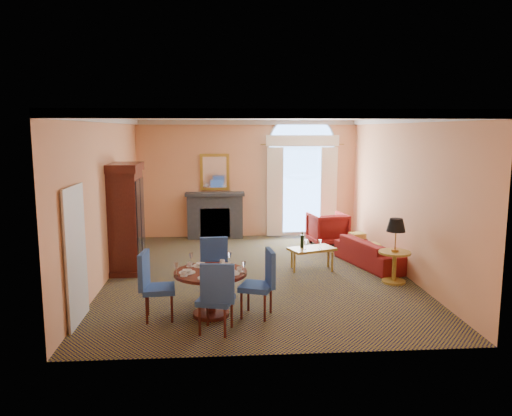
{
  "coord_description": "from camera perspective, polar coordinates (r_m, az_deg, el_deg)",
  "views": [
    {
      "loc": [
        -0.76,
        -9.93,
        2.95
      ],
      "look_at": [
        0.0,
        0.5,
        1.3
      ],
      "focal_mm": 35.0,
      "sensor_mm": 36.0,
      "label": 1
    }
  ],
  "objects": [
    {
      "name": "dining_chair_south",
      "position": [
        7.28,
        -4.53,
        -9.71
      ],
      "size": [
        0.6,
        0.6,
        1.09
      ],
      "rotation": [
        0.0,
        0.0,
        -0.28
      ],
      "color": "#244891",
      "rests_on": "ground"
    },
    {
      "name": "dining_chair_east",
      "position": [
        7.95,
        0.81,
        -8.08
      ],
      "size": [
        0.62,
        0.62,
        1.09
      ],
      "rotation": [
        0.0,
        0.0,
        1.22
      ],
      "color": "#244891",
      "rests_on": "ground"
    },
    {
      "name": "dining_chair_west",
      "position": [
        7.99,
        -11.81,
        -8.18
      ],
      "size": [
        0.54,
        0.53,
        1.09
      ],
      "rotation": [
        0.0,
        0.0,
        -1.47
      ],
      "color": "#244891",
      "rests_on": "ground"
    },
    {
      "name": "side_table",
      "position": [
        9.99,
        15.63,
        -3.86
      ],
      "size": [
        0.62,
        0.62,
        1.24
      ],
      "color": "#AD8933",
      "rests_on": "ground"
    },
    {
      "name": "armoire",
      "position": [
        10.75,
        -14.61,
        -1.28
      ],
      "size": [
        0.65,
        1.15,
        2.27
      ],
      "color": "#3B130D",
      "rests_on": "ground"
    },
    {
      "name": "dining_chair_north",
      "position": [
        8.76,
        -4.85,
        -6.49
      ],
      "size": [
        0.5,
        0.52,
        1.09
      ],
      "rotation": [
        0.0,
        0.0,
        3.12
      ],
      "color": "#244891",
      "rests_on": "ground"
    },
    {
      "name": "sofa",
      "position": [
        11.25,
        13.13,
        -4.96
      ],
      "size": [
        1.29,
        2.11,
        0.58
      ],
      "primitive_type": "imported",
      "rotation": [
        0.0,
        0.0,
        1.85
      ],
      "color": "maroon",
      "rests_on": "ground"
    },
    {
      "name": "ground",
      "position": [
        10.39,
        0.2,
        -7.53
      ],
      "size": [
        7.5,
        7.5,
        0.0
      ],
      "primitive_type": "plane",
      "color": "#121035",
      "rests_on": "ground"
    },
    {
      "name": "armchair",
      "position": [
        13.01,
        8.17,
        -2.36
      ],
      "size": [
        1.04,
        1.06,
        0.83
      ],
      "primitive_type": "imported",
      "rotation": [
        0.0,
        0.0,
        3.32
      ],
      "color": "maroon",
      "rests_on": "ground"
    },
    {
      "name": "room_envelope",
      "position": [
        10.63,
        -0.2,
        6.59
      ],
      "size": [
        6.04,
        7.52,
        3.45
      ],
      "color": "#F9AC76",
      "rests_on": "ground"
    },
    {
      "name": "coffee_table",
      "position": [
        10.63,
        6.35,
        -4.72
      ],
      "size": [
        1.07,
        0.81,
        0.83
      ],
      "rotation": [
        0.0,
        0.0,
        0.34
      ],
      "color": "#AD8933",
      "rests_on": "ground"
    },
    {
      "name": "dining_table",
      "position": [
        8.03,
        -5.21,
        -8.45
      ],
      "size": [
        1.16,
        1.16,
        0.93
      ],
      "color": "#3B130D",
      "rests_on": "ground"
    }
  ]
}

